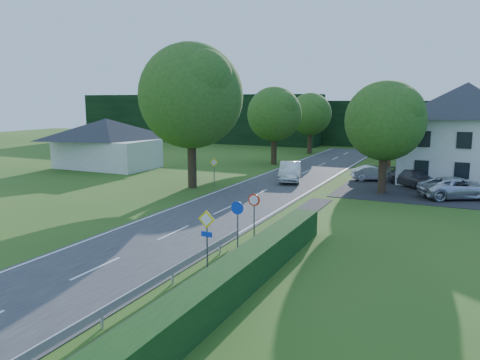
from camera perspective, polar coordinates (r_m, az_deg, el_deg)
The scene contains 27 objects.
road at distance 32.46m, azimuth -0.33°, elevation -2.89°, with size 7.00×80.00×0.04m, color #323134.
footpath at distance 15.42m, azimuth -13.20°, elevation -17.95°, with size 1.50×44.00×0.04m, color #242426.
parking_pad at distance 42.23m, azimuth 22.56°, elevation -0.69°, with size 14.00×16.00×0.04m, color #242426.
line_edge_left at distance 33.94m, azimuth -5.30°, elevation -2.33°, with size 0.12×80.00×0.01m, color white.
line_edge_right at distance 31.23m, azimuth 5.07°, elevation -3.39°, with size 0.12×80.00×0.01m, color white.
line_centre at distance 32.45m, azimuth -0.33°, elevation -2.85°, with size 0.12×80.00×0.01m, color white, non-canonical shape.
tree_main at distance 38.06m, azimuth -5.97°, elevation 7.73°, with size 9.40×9.40×11.64m, color #255319, non-canonical shape.
tree_left_far at distance 52.11m, azimuth 4.19°, elevation 6.60°, with size 7.00×7.00×8.58m, color #255319, non-canonical shape.
tree_right_far at distance 51.09m, azimuth 17.77°, elevation 6.39°, with size 7.40×7.40×9.09m, color #255319, non-canonical shape.
tree_left_back at distance 63.32m, azimuth 8.53°, elevation 6.84°, with size 6.60×6.60×8.07m, color #255319, non-canonical shape.
tree_right_back at distance 59.18m, azimuth 17.79°, elevation 6.05°, with size 6.20×6.20×7.56m, color #255319, non-canonical shape.
tree_right_mid at distance 37.06m, azimuth 17.18°, elevation 4.93°, with size 7.00×7.00×8.58m, color #255319, non-canonical shape.
treeline_left at distance 82.01m, azimuth -5.44°, elevation 7.52°, with size 44.00×6.00×8.00m, color black.
treeline_right at distance 74.89m, azimuth 20.93°, elevation 6.34°, with size 30.00×5.00×7.00m, color black.
bungalow_left at distance 51.37m, azimuth -15.92°, elevation 4.45°, with size 11.00×6.50×5.20m.
house_white at distance 44.68m, azimuth 25.69°, elevation 5.30°, with size 10.60×8.40×8.60m.
streetlight at distance 39.08m, azimuth 16.97°, elevation 5.42°, with size 2.03×0.18×8.00m.
sign_priority_right at distance 19.74m, azimuth -4.09°, elevation -5.92°, with size 0.78×0.09×2.59m.
sign_roundabout at distance 22.35m, azimuth -0.32°, elevation -4.36°, with size 0.64×0.08×2.37m.
sign_speed_limit at distance 24.10m, azimuth 1.72°, elevation -3.09°, with size 0.64×0.11×2.37m.
sign_priority_left at distance 38.53m, azimuth -3.20°, elevation 1.67°, with size 0.78×0.09×2.44m.
moving_car at distance 41.52m, azimuth 6.13°, elevation 1.05°, with size 1.78×5.11×1.68m, color silver.
motorcycle at distance 40.76m, azimuth 6.31°, elevation 0.39°, with size 0.66×1.88×0.99m, color black.
parked_car_silver_a at distance 43.20m, azimuth 16.06°, elevation 0.81°, with size 1.39×3.99×1.31m, color silver.
parked_car_grey at distance 41.21m, azimuth 20.53°, elevation 0.22°, with size 1.97×4.85×1.41m, color #545258.
parked_car_silver_b at distance 37.48m, azimuth 25.15°, elevation -0.87°, with size 2.58×5.59×1.55m, color silver.
parasol at distance 44.10m, azimuth 21.34°, elevation 1.15°, with size 2.18×2.22×2.00m, color red.
Camera 1 is at (13.62, -8.59, 7.12)m, focal length 35.00 mm.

